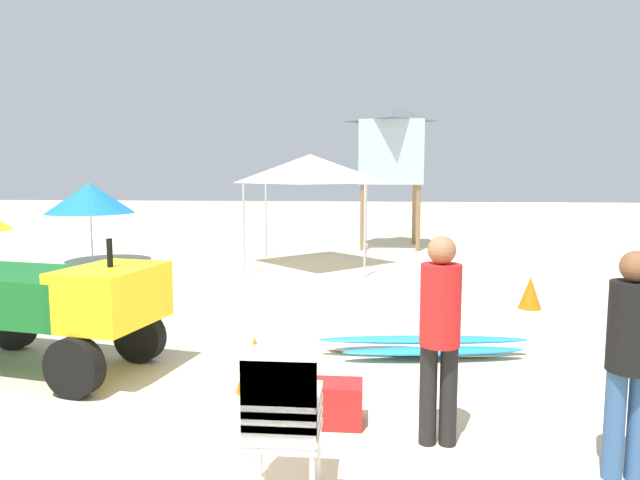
{
  "coord_description": "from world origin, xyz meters",
  "views": [
    {
      "loc": [
        1.33,
        -4.34,
        2.17
      ],
      "look_at": [
        0.61,
        3.78,
        1.22
      ],
      "focal_mm": 31.97,
      "sensor_mm": 36.0,
      "label": 1
    }
  ],
  "objects_px": {
    "surfboard_pile": "(422,347)",
    "stacked_plastic_chairs": "(282,409)",
    "traffic_cone_near": "(530,293)",
    "cooler_box": "(332,403)",
    "lifeguard_near_center": "(440,326)",
    "utility_cart": "(48,301)",
    "popup_canopy": "(310,169)",
    "lifeguard_tower": "(390,145)",
    "beach_umbrella_mid": "(90,198)",
    "lifeguard_near_left": "(631,351)",
    "traffic_cone_far": "(255,364)"
  },
  "relations": [
    {
      "from": "lifeguard_near_center",
      "to": "utility_cart",
      "type": "bearing_deg",
      "value": 161.56
    },
    {
      "from": "traffic_cone_far",
      "to": "traffic_cone_near",
      "type": "bearing_deg",
      "value": 46.11
    },
    {
      "from": "lifeguard_near_center",
      "to": "traffic_cone_far",
      "type": "relative_size",
      "value": 3.04
    },
    {
      "from": "popup_canopy",
      "to": "beach_umbrella_mid",
      "type": "distance_m",
      "value": 5.39
    },
    {
      "from": "stacked_plastic_chairs",
      "to": "utility_cart",
      "type": "bearing_deg",
      "value": 141.94
    },
    {
      "from": "surfboard_pile",
      "to": "traffic_cone_near",
      "type": "relative_size",
      "value": 4.86
    },
    {
      "from": "traffic_cone_near",
      "to": "cooler_box",
      "type": "xyz_separation_m",
      "value": [
        -2.9,
        -4.54,
        -0.07
      ]
    },
    {
      "from": "lifeguard_near_left",
      "to": "beach_umbrella_mid",
      "type": "relative_size",
      "value": 0.79
    },
    {
      "from": "utility_cart",
      "to": "popup_canopy",
      "type": "relative_size",
      "value": 1.04
    },
    {
      "from": "beach_umbrella_mid",
      "to": "lifeguard_near_center",
      "type": "bearing_deg",
      "value": -50.09
    },
    {
      "from": "surfboard_pile",
      "to": "lifeguard_near_left",
      "type": "height_order",
      "value": "lifeguard_near_left"
    },
    {
      "from": "surfboard_pile",
      "to": "lifeguard_tower",
      "type": "xyz_separation_m",
      "value": [
        -0.08,
        10.18,
        2.88
      ]
    },
    {
      "from": "lifeguard_near_center",
      "to": "traffic_cone_far",
      "type": "xyz_separation_m",
      "value": [
        -1.69,
        0.98,
        -0.69
      ]
    },
    {
      "from": "surfboard_pile",
      "to": "lifeguard_near_center",
      "type": "distance_m",
      "value": 2.36
    },
    {
      "from": "utility_cart",
      "to": "lifeguard_tower",
      "type": "relative_size",
      "value": 0.66
    },
    {
      "from": "lifeguard_tower",
      "to": "cooler_box",
      "type": "bearing_deg",
      "value": -94.09
    },
    {
      "from": "lifeguard_near_center",
      "to": "surfboard_pile",
      "type": "bearing_deg",
      "value": 88.12
    },
    {
      "from": "stacked_plastic_chairs",
      "to": "beach_umbrella_mid",
      "type": "xyz_separation_m",
      "value": [
        -6.19,
        9.68,
        0.93
      ]
    },
    {
      "from": "stacked_plastic_chairs",
      "to": "traffic_cone_far",
      "type": "xyz_separation_m",
      "value": [
        -0.58,
        1.92,
        -0.37
      ]
    },
    {
      "from": "popup_canopy",
      "to": "traffic_cone_far",
      "type": "relative_size",
      "value": 4.72
    },
    {
      "from": "traffic_cone_near",
      "to": "traffic_cone_far",
      "type": "height_order",
      "value": "traffic_cone_far"
    },
    {
      "from": "surfboard_pile",
      "to": "popup_canopy",
      "type": "bearing_deg",
      "value": 107.28
    },
    {
      "from": "stacked_plastic_chairs",
      "to": "surfboard_pile",
      "type": "xyz_separation_m",
      "value": [
        1.19,
        3.15,
        -0.53
      ]
    },
    {
      "from": "lifeguard_tower",
      "to": "utility_cart",
      "type": "bearing_deg",
      "value": -110.09
    },
    {
      "from": "lifeguard_near_left",
      "to": "lifeguard_near_center",
      "type": "height_order",
      "value": "lifeguard_near_center"
    },
    {
      "from": "utility_cart",
      "to": "traffic_cone_near",
      "type": "distance_m",
      "value": 7.02
    },
    {
      "from": "lifeguard_near_left",
      "to": "cooler_box",
      "type": "bearing_deg",
      "value": 161.54
    },
    {
      "from": "popup_canopy",
      "to": "traffic_cone_far",
      "type": "distance_m",
      "value": 8.03
    },
    {
      "from": "stacked_plastic_chairs",
      "to": "cooler_box",
      "type": "height_order",
      "value": "stacked_plastic_chairs"
    },
    {
      "from": "utility_cart",
      "to": "stacked_plastic_chairs",
      "type": "bearing_deg",
      "value": -38.06
    },
    {
      "from": "lifeguard_near_left",
      "to": "cooler_box",
      "type": "distance_m",
      "value": 2.38
    },
    {
      "from": "lifeguard_near_center",
      "to": "traffic_cone_near",
      "type": "xyz_separation_m",
      "value": [
        2.02,
        4.83,
        -0.71
      ]
    },
    {
      "from": "utility_cart",
      "to": "surfboard_pile",
      "type": "relative_size",
      "value": 1.08
    },
    {
      "from": "surfboard_pile",
      "to": "stacked_plastic_chairs",
      "type": "bearing_deg",
      "value": -110.65
    },
    {
      "from": "lifeguard_near_left",
      "to": "popup_canopy",
      "type": "relative_size",
      "value": 0.63
    },
    {
      "from": "lifeguard_tower",
      "to": "traffic_cone_near",
      "type": "relative_size",
      "value": 7.93
    },
    {
      "from": "stacked_plastic_chairs",
      "to": "surfboard_pile",
      "type": "distance_m",
      "value": 3.41
    },
    {
      "from": "lifeguard_tower",
      "to": "cooler_box",
      "type": "xyz_separation_m",
      "value": [
        -0.86,
        -12.09,
        -2.81
      ]
    },
    {
      "from": "utility_cart",
      "to": "beach_umbrella_mid",
      "type": "xyz_separation_m",
      "value": [
        -3.26,
        7.38,
        0.8
      ]
    },
    {
      "from": "stacked_plastic_chairs",
      "to": "surfboard_pile",
      "type": "relative_size",
      "value": 0.44
    },
    {
      "from": "lifeguard_near_center",
      "to": "lifeguard_tower",
      "type": "distance_m",
      "value": 12.55
    },
    {
      "from": "popup_canopy",
      "to": "traffic_cone_near",
      "type": "bearing_deg",
      "value": -44.49
    },
    {
      "from": "stacked_plastic_chairs",
      "to": "lifeguard_near_left",
      "type": "bearing_deg",
      "value": 12.45
    },
    {
      "from": "stacked_plastic_chairs",
      "to": "lifeguard_tower",
      "type": "distance_m",
      "value": 13.58
    },
    {
      "from": "traffic_cone_near",
      "to": "lifeguard_near_left",
      "type": "bearing_deg",
      "value": -98.22
    },
    {
      "from": "stacked_plastic_chairs",
      "to": "traffic_cone_near",
      "type": "height_order",
      "value": "stacked_plastic_chairs"
    },
    {
      "from": "traffic_cone_near",
      "to": "cooler_box",
      "type": "bearing_deg",
      "value": -122.53
    },
    {
      "from": "lifeguard_near_center",
      "to": "traffic_cone_near",
      "type": "distance_m",
      "value": 5.29
    },
    {
      "from": "surfboard_pile",
      "to": "traffic_cone_near",
      "type": "bearing_deg",
      "value": 53.46
    },
    {
      "from": "traffic_cone_near",
      "to": "cooler_box",
      "type": "height_order",
      "value": "traffic_cone_near"
    }
  ]
}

